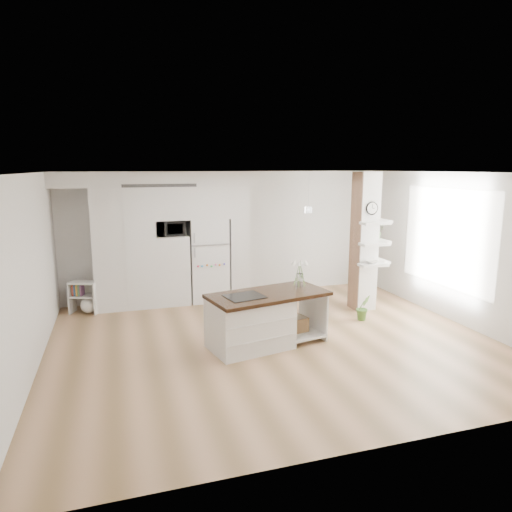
{
  "coord_description": "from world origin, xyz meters",
  "views": [
    {
      "loc": [
        -2.34,
        -6.59,
        2.78
      ],
      "look_at": [
        -0.02,
        0.9,
        1.25
      ],
      "focal_mm": 32.0,
      "sensor_mm": 36.0,
      "label": 1
    }
  ],
  "objects_px": {
    "floor_plant_a": "(363,307)",
    "refrigerator": "(208,259)",
    "bookshelf": "(86,299)",
    "kitchen_island": "(257,319)"
  },
  "relations": [
    {
      "from": "floor_plant_a",
      "to": "refrigerator",
      "type": "bearing_deg",
      "value": 138.77
    },
    {
      "from": "bookshelf",
      "to": "floor_plant_a",
      "type": "height_order",
      "value": "bookshelf"
    },
    {
      "from": "refrigerator",
      "to": "floor_plant_a",
      "type": "bearing_deg",
      "value": -41.23
    },
    {
      "from": "kitchen_island",
      "to": "bookshelf",
      "type": "bearing_deg",
      "value": 123.86
    },
    {
      "from": "kitchen_island",
      "to": "bookshelf",
      "type": "distance_m",
      "value": 3.71
    },
    {
      "from": "refrigerator",
      "to": "bookshelf",
      "type": "height_order",
      "value": "refrigerator"
    },
    {
      "from": "kitchen_island",
      "to": "refrigerator",
      "type": "bearing_deg",
      "value": 82.3
    },
    {
      "from": "refrigerator",
      "to": "kitchen_island",
      "type": "distance_m",
      "value": 2.82
    },
    {
      "from": "refrigerator",
      "to": "floor_plant_a",
      "type": "relative_size",
      "value": 3.64
    },
    {
      "from": "refrigerator",
      "to": "kitchen_island",
      "type": "bearing_deg",
      "value": -85.76
    }
  ]
}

